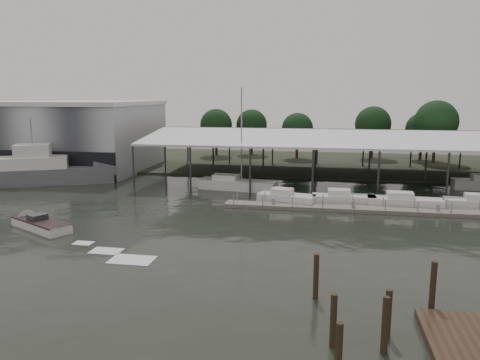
# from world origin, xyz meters

# --- Properties ---
(ground) EXTENTS (200.00, 200.00, 0.00)m
(ground) POSITION_xyz_m (0.00, 0.00, 0.00)
(ground) COLOR black
(ground) RESTS_ON ground
(land_strip_far) EXTENTS (140.00, 30.00, 0.30)m
(land_strip_far) POSITION_xyz_m (0.00, 42.00, 0.10)
(land_strip_far) COLOR #33382A
(land_strip_far) RESTS_ON ground
(land_strip_west) EXTENTS (20.00, 40.00, 0.30)m
(land_strip_west) POSITION_xyz_m (-40.00, 30.00, 0.10)
(land_strip_west) COLOR #33382A
(land_strip_west) RESTS_ON ground
(storage_warehouse) EXTENTS (24.50, 20.50, 10.50)m
(storage_warehouse) POSITION_xyz_m (-28.00, 29.94, 5.29)
(storage_warehouse) COLOR #B0B7BB
(storage_warehouse) RESTS_ON ground
(covered_boat_shed) EXTENTS (58.24, 24.00, 6.96)m
(covered_boat_shed) POSITION_xyz_m (17.00, 28.00, 6.13)
(covered_boat_shed) COLOR white
(covered_boat_shed) RESTS_ON ground
(floating_dock) EXTENTS (28.00, 2.00, 1.40)m
(floating_dock) POSITION_xyz_m (15.00, 10.00, 0.20)
(floating_dock) COLOR slate
(floating_dock) RESTS_ON ground
(grey_trawler) EXTENTS (18.44, 11.92, 8.84)m
(grey_trawler) POSITION_xyz_m (-24.94, 17.76, 1.58)
(grey_trawler) COLOR slate
(grey_trawler) RESTS_ON ground
(white_sailboat) EXTENTS (9.81, 3.83, 12.53)m
(white_sailboat) POSITION_xyz_m (0.49, 18.45, 0.65)
(white_sailboat) COLOR silver
(white_sailboat) RESTS_ON ground
(speedboat_underway) EXTENTS (16.79, 9.83, 2.00)m
(speedboat_underway) POSITION_xyz_m (-13.43, -1.18, 0.39)
(speedboat_underway) COLOR silver
(speedboat_underway) RESTS_ON ground
(moored_cruiser_0) EXTENTS (6.42, 3.57, 1.70)m
(moored_cruiser_0) POSITION_xyz_m (7.14, 11.98, 0.61)
(moored_cruiser_0) COLOR silver
(moored_cruiser_0) RESTS_ON ground
(moored_cruiser_1) EXTENTS (6.66, 2.49, 1.70)m
(moored_cruiser_1) POSITION_xyz_m (13.08, 12.57, 0.61)
(moored_cruiser_1) COLOR silver
(moored_cruiser_1) RESTS_ON ground
(moored_cruiser_2) EXTENTS (7.51, 2.51, 1.70)m
(moored_cruiser_2) POSITION_xyz_m (19.20, 12.30, 0.61)
(moored_cruiser_2) COLOR silver
(moored_cruiser_2) RESTS_ON ground
(mooring_pilings) EXTENTS (6.45, 7.72, 3.45)m
(mooring_pilings) POSITION_xyz_m (13.35, -14.87, 1.00)
(mooring_pilings) COLOR #322819
(mooring_pilings) RESTS_ON ground
(horizon_tree_line) EXTENTS (69.46, 11.81, 10.57)m
(horizon_tree_line) POSITION_xyz_m (20.98, 48.10, 5.93)
(horizon_tree_line) COLOR #301F15
(horizon_tree_line) RESTS_ON ground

